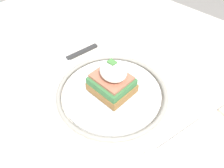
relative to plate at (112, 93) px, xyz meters
The scene contains 5 objects.
dining_table 0.13m from the plate, 74.17° to the right, with size 1.14×0.84×0.77m.
plate is the anchor object (origin of this frame).
sandwich 0.04m from the plate, 157.10° to the left, with size 0.08×0.07×0.08m.
fork 0.16m from the plate, behind, with size 0.05×0.15×0.00m.
knife 0.16m from the plate, ahead, with size 0.04×0.19×0.01m.
Camera 1 is at (-0.23, 0.27, 1.14)m, focal length 35.00 mm.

